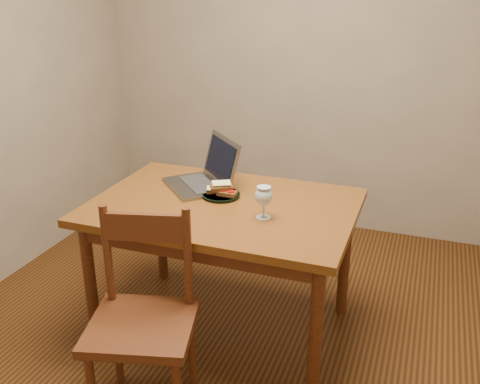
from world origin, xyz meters
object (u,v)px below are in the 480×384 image
(plate, at_px, (221,195))
(milk_glass, at_px, (264,202))
(laptop, at_px, (207,173))
(table, at_px, (224,219))
(chair, at_px, (142,311))

(plate, xyz_separation_m, milk_glass, (0.28, -0.18, 0.07))
(plate, distance_m, laptop, 0.19)
(table, xyz_separation_m, milk_glass, (0.24, -0.10, 0.16))
(table, xyz_separation_m, plate, (-0.04, 0.08, 0.09))
(plate, xyz_separation_m, laptop, (-0.13, 0.13, 0.06))
(table, distance_m, chair, 0.68)
(plate, bearing_deg, chair, -94.92)
(plate, bearing_deg, milk_glass, -32.08)
(table, height_order, milk_glass, milk_glass)
(table, relative_size, laptop, 2.70)
(table, xyz_separation_m, laptop, (-0.18, 0.20, 0.15))
(laptop, bearing_deg, chair, -40.44)
(table, xyz_separation_m, chair, (-0.11, -0.65, -0.16))
(laptop, bearing_deg, milk_glass, 8.70)
(chair, height_order, plate, chair)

